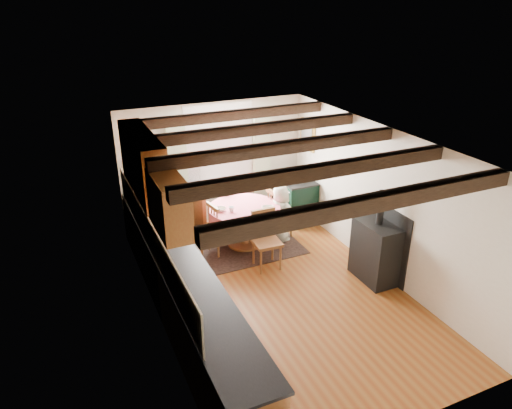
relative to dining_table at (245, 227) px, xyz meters
name	(u,v)px	position (x,y,z in m)	size (l,w,h in m)	color
floor	(277,292)	(-0.11, -1.56, -0.38)	(3.60, 5.50, 0.00)	brown
ceiling	(281,141)	(-0.11, -1.56, 2.02)	(3.60, 5.50, 0.00)	white
wall_back	(215,164)	(-0.11, 1.19, 0.82)	(3.60, 0.00, 2.40)	silver
wall_front	(409,339)	(-0.11, -4.31, 0.82)	(3.60, 0.00, 2.40)	silver
wall_left	(154,247)	(-1.91, -1.56, 0.82)	(0.00, 5.50, 2.40)	silver
wall_right	(381,201)	(1.69, -1.56, 0.82)	(0.00, 5.50, 2.40)	silver
beam_a	(372,203)	(-0.11, -3.56, 1.93)	(3.60, 0.16, 0.16)	#39281A
beam_b	(319,171)	(-0.11, -2.56, 1.93)	(3.60, 0.16, 0.16)	#39281A
beam_c	(280,148)	(-0.11, -1.56, 1.93)	(3.60, 0.16, 0.16)	#39281A
beam_d	(251,130)	(-0.11, -0.56, 1.93)	(3.60, 0.16, 0.16)	#39281A
beam_e	(227,116)	(-0.11, 0.44, 1.93)	(3.60, 0.16, 0.16)	#39281A
splash_left	(151,237)	(-1.89, -1.26, 0.82)	(0.02, 4.50, 0.55)	beige
splash_back	(164,172)	(-1.11, 1.17, 0.82)	(1.40, 0.02, 0.55)	beige
base_cabinet_left	(181,291)	(-1.61, -1.56, 0.06)	(0.60, 5.30, 0.88)	olive
base_cabinet_back	(168,216)	(-1.16, 0.89, 0.06)	(1.30, 0.60, 0.88)	olive
worktop_left	(180,262)	(-1.59, -1.56, 0.52)	(0.64, 5.30, 0.04)	black
worktop_back	(166,193)	(-1.16, 0.87, 0.52)	(1.30, 0.64, 0.04)	black
wall_cabinet_glass	(143,163)	(-1.74, -0.36, 1.57)	(0.34, 1.80, 0.90)	olive
wall_cabinet_solid	(169,204)	(-1.74, -1.86, 1.52)	(0.34, 0.90, 0.70)	olive
window_frame	(219,144)	(-0.01, 1.18, 1.22)	(1.34, 0.03, 1.54)	white
window_pane	(219,144)	(-0.01, 1.18, 1.22)	(1.20, 0.01, 1.40)	white
curtain_left	(178,177)	(-0.86, 1.09, 0.72)	(0.35, 0.10, 2.10)	beige
curtain_right	(262,164)	(0.84, 1.09, 0.72)	(0.35, 0.10, 2.10)	beige
curtain_rod	(220,113)	(-0.01, 1.09, 1.82)	(0.03, 0.03, 2.00)	black
wall_picture	(308,135)	(1.66, 0.74, 1.32)	(0.04, 0.50, 0.60)	gold
wall_plate	(265,133)	(0.94, 1.16, 1.32)	(0.30, 0.30, 0.02)	silver
rug	(245,245)	(0.00, 0.00, -0.38)	(1.90, 1.48, 0.01)	black
dining_table	(245,227)	(0.00, 0.00, 0.00)	(1.27, 1.27, 0.77)	#BA3D36
chair_near	(267,241)	(0.05, -0.83, 0.12)	(0.43, 0.45, 1.01)	brown
chair_left	(205,232)	(-0.76, -0.08, 0.09)	(0.41, 0.42, 0.95)	brown
chair_right	(280,213)	(0.75, 0.09, 0.09)	(0.41, 0.43, 0.96)	brown
aga_range	(294,198)	(1.36, 0.67, 0.05)	(0.61, 0.95, 0.87)	black
cast_iron_stove	(377,236)	(1.47, -1.84, 0.38)	(0.46, 0.76, 1.53)	black
child_far	(226,205)	(-0.09, 0.69, 0.15)	(0.39, 0.26, 1.07)	slate
child_right	(280,213)	(0.68, -0.07, 0.16)	(0.53, 0.35, 1.09)	silver
bowl_a	(268,209)	(0.33, -0.29, 0.41)	(0.22, 0.22, 0.05)	silver
bowl_b	(221,209)	(-0.43, 0.03, 0.41)	(0.18, 0.18, 0.05)	silver
cup	(231,209)	(-0.27, -0.08, 0.43)	(0.10, 0.10, 0.09)	silver
canister_tall	(155,186)	(-1.35, 0.91, 0.67)	(0.15, 0.15, 0.26)	#262628
canister_wide	(163,186)	(-1.19, 0.98, 0.63)	(0.17, 0.17, 0.19)	#262628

